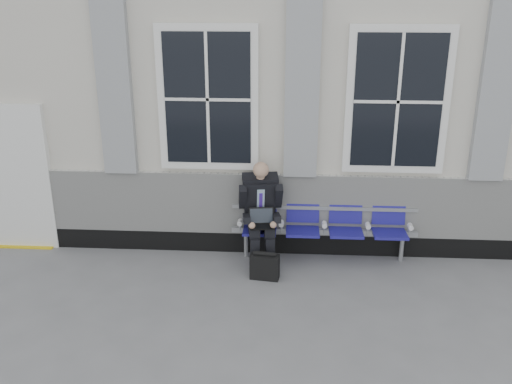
{
  "coord_description": "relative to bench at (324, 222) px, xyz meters",
  "views": [
    {
      "loc": [
        -1.04,
        -6.05,
        3.74
      ],
      "look_at": [
        -1.47,
        0.9,
        1.14
      ],
      "focal_mm": 40.0,
      "sensor_mm": 36.0,
      "label": 1
    }
  ],
  "objects": [
    {
      "name": "bench",
      "position": [
        0.0,
        0.0,
        0.0
      ],
      "size": [
        2.6,
        0.47,
        0.91
      ],
      "color": "#9EA0A3",
      "rests_on": "ground"
    },
    {
      "name": "ground",
      "position": [
        0.54,
        -1.32,
        -0.55
      ],
      "size": [
        70.0,
        70.0,
        0.0
      ],
      "primitive_type": "plane",
      "color": "slate",
      "rests_on": "ground"
    },
    {
      "name": "businessman",
      "position": [
        -0.88,
        -0.14,
        0.23
      ],
      "size": [
        0.63,
        0.84,
        1.46
      ],
      "color": "black",
      "rests_on": "ground"
    },
    {
      "name": "station_building",
      "position": [
        0.52,
        2.15,
        1.67
      ],
      "size": [
        14.4,
        4.4,
        4.49
      ],
      "color": "beige",
      "rests_on": "ground"
    },
    {
      "name": "briefcase",
      "position": [
        -0.8,
        -0.66,
        -0.37
      ],
      "size": [
        0.4,
        0.21,
        0.39
      ],
      "color": "black",
      "rests_on": "ground"
    }
  ]
}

